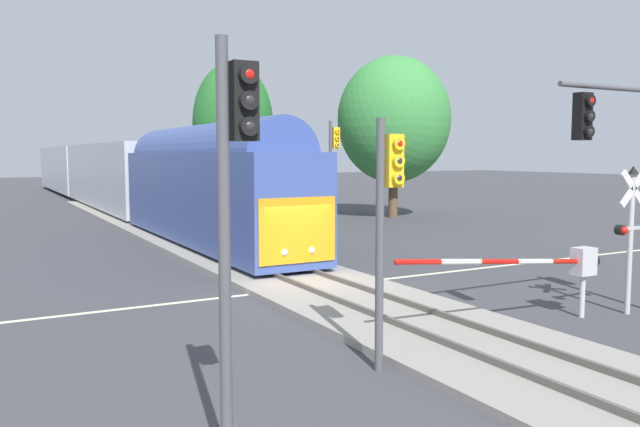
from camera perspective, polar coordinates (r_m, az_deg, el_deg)
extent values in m
plane|color=#3D3D42|center=(20.06, -0.65, -6.63)|extent=(220.00, 220.00, 0.00)
cube|color=beige|center=(20.05, -0.65, -6.62)|extent=(44.00, 0.20, 0.01)
cube|color=gray|center=(20.04, -0.65, -6.37)|extent=(4.40, 80.00, 0.18)
cube|color=#56514C|center=(19.68, -2.50, -6.12)|extent=(0.10, 80.00, 0.14)
cube|color=#56514C|center=(20.35, 1.14, -5.74)|extent=(0.10, 80.00, 0.14)
cube|color=#384C93|center=(28.92, -10.07, 1.51)|extent=(3.00, 17.90, 3.90)
cube|color=orange|center=(20.71, -2.03, -1.52)|extent=(2.76, 0.08, 2.15)
cylinder|color=#384C93|center=(28.85, -10.13, 5.13)|extent=(2.76, 16.11, 2.76)
sphere|color=#F4F2CC|center=(20.57, -3.26, -3.49)|extent=(0.24, 0.24, 0.24)
sphere|color=#F4F2CC|center=(21.02, -0.79, -3.30)|extent=(0.24, 0.24, 0.24)
cube|color=#B7BCC6|center=(49.98, -18.14, 3.30)|extent=(3.00, 23.82, 4.60)
cube|color=black|center=(50.28, -16.46, 3.69)|extent=(0.04, 21.44, 0.90)
cube|color=red|center=(50.33, -16.40, 2.05)|extent=(0.04, 21.92, 0.36)
cube|color=#B7BCC6|center=(74.41, -21.69, 3.76)|extent=(3.00, 23.82, 4.60)
cube|color=black|center=(74.61, -20.55, 4.03)|extent=(0.04, 21.44, 0.90)
cube|color=red|center=(74.65, -20.51, 2.92)|extent=(0.04, 21.92, 0.36)
cylinder|color=#B7B7BC|center=(17.66, 22.40, -6.85)|extent=(0.14, 0.14, 1.10)
cube|color=#B7B7BC|center=(17.50, 22.51, -3.97)|extent=(0.56, 0.40, 0.70)
sphere|color=black|center=(17.77, 23.21, -3.86)|extent=(0.36, 0.36, 0.36)
cylinder|color=red|center=(17.05, 21.29, -4.00)|extent=(1.17, 0.12, 0.21)
cylinder|color=white|center=(16.17, 18.66, -4.08)|extent=(1.17, 0.12, 0.21)
cylinder|color=red|center=(15.33, 15.73, -4.16)|extent=(1.17, 0.12, 0.21)
cylinder|color=white|center=(14.54, 12.48, -4.23)|extent=(1.17, 0.12, 0.21)
cylinder|color=red|center=(13.79, 8.85, -4.29)|extent=(1.17, 0.12, 0.21)
sphere|color=red|center=(13.44, 6.90, -4.32)|extent=(0.14, 0.14, 0.14)
cylinder|color=#B2B2B7|center=(18.31, 25.99, -2.55)|extent=(0.14, 0.14, 3.63)
cube|color=white|center=(18.17, 26.22, 2.03)|extent=(0.98, 0.05, 0.98)
cube|color=white|center=(18.17, 26.22, 2.03)|extent=(0.98, 0.05, 0.98)
cube|color=#B2B2B7|center=(18.26, 26.04, -1.20)|extent=(1.10, 0.08, 0.08)
cylinder|color=black|center=(17.75, 25.28, -1.34)|extent=(0.26, 0.18, 0.26)
sphere|color=red|center=(17.70, 25.54, -1.37)|extent=(0.20, 0.20, 0.20)
cone|color=black|center=(18.16, 26.23, 3.51)|extent=(0.28, 0.28, 0.22)
cylinder|color=#4C4C51|center=(12.11, 5.36, -2.95)|extent=(0.16, 0.16, 4.83)
cube|color=gold|center=(12.14, 6.52, 4.71)|extent=(0.34, 0.26, 1.00)
sphere|color=red|center=(12.02, 6.96, 6.23)|extent=(0.20, 0.20, 0.20)
cylinder|color=gold|center=(12.00, 7.04, 6.23)|extent=(0.24, 0.10, 0.24)
sphere|color=#262626|center=(12.02, 6.94, 4.70)|extent=(0.20, 0.20, 0.20)
cylinder|color=gold|center=(12.00, 7.02, 4.70)|extent=(0.24, 0.10, 0.24)
sphere|color=#262626|center=(12.03, 6.92, 3.18)|extent=(0.20, 0.20, 0.20)
cylinder|color=gold|center=(12.01, 7.01, 3.17)|extent=(0.24, 0.10, 0.24)
cylinder|color=#4C4C51|center=(8.25, -8.54, -4.10)|extent=(0.16, 0.16, 5.62)
cube|color=black|center=(8.27, -6.88, 9.92)|extent=(0.34, 0.26, 1.00)
sphere|color=red|center=(8.16, -6.51, 12.24)|extent=(0.20, 0.20, 0.20)
cylinder|color=black|center=(8.13, -6.42, 12.26)|extent=(0.24, 0.10, 0.24)
sphere|color=#262626|center=(8.13, -6.48, 10.00)|extent=(0.20, 0.20, 0.20)
cylinder|color=black|center=(8.10, -6.40, 10.02)|extent=(0.24, 0.10, 0.24)
sphere|color=#262626|center=(8.11, -6.46, 7.74)|extent=(0.20, 0.20, 0.20)
cylinder|color=black|center=(8.08, -6.38, 7.75)|extent=(0.24, 0.10, 0.24)
cylinder|color=#4C4C51|center=(30.26, 0.94, 2.87)|extent=(0.16, 0.16, 5.72)
cube|color=gold|center=(30.38, 1.40, 6.76)|extent=(0.34, 0.26, 1.00)
sphere|color=red|center=(30.26, 1.55, 7.37)|extent=(0.20, 0.20, 0.20)
cylinder|color=gold|center=(30.24, 1.58, 7.38)|extent=(0.24, 0.10, 0.24)
sphere|color=#262626|center=(30.25, 1.55, 6.77)|extent=(0.20, 0.20, 0.20)
cylinder|color=gold|center=(30.23, 1.58, 6.77)|extent=(0.24, 0.10, 0.24)
sphere|color=#262626|center=(30.24, 1.55, 6.16)|extent=(0.20, 0.20, 0.20)
cylinder|color=gold|center=(30.22, 1.58, 6.16)|extent=(0.24, 0.10, 0.24)
cylinder|color=#4C4C51|center=(16.12, 26.29, 9.93)|extent=(4.78, 0.12, 0.12)
cube|color=black|center=(14.74, 22.42, 8.03)|extent=(0.34, 0.26, 1.00)
sphere|color=red|center=(14.67, 22.93, 9.28)|extent=(0.20, 0.20, 0.20)
cylinder|color=black|center=(14.65, 23.02, 9.28)|extent=(0.24, 0.10, 0.24)
sphere|color=#262626|center=(14.65, 22.88, 8.03)|extent=(0.20, 0.20, 0.20)
cylinder|color=black|center=(14.63, 22.98, 8.03)|extent=(0.24, 0.10, 0.24)
sphere|color=#262626|center=(14.63, 22.84, 6.78)|extent=(0.20, 0.20, 0.20)
cylinder|color=black|center=(14.61, 22.93, 6.78)|extent=(0.24, 0.10, 0.24)
cylinder|color=#4C3828|center=(43.73, -7.71, 1.88)|extent=(0.58, 0.58, 3.13)
ellipsoid|color=#236628|center=(43.70, -7.78, 7.96)|extent=(5.40, 5.40, 8.21)
cylinder|color=brown|center=(42.19, 6.55, 1.91)|extent=(0.59, 0.59, 3.34)
ellipsoid|color=#38843D|center=(42.17, 6.62, 8.36)|extent=(7.35, 7.35, 8.20)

